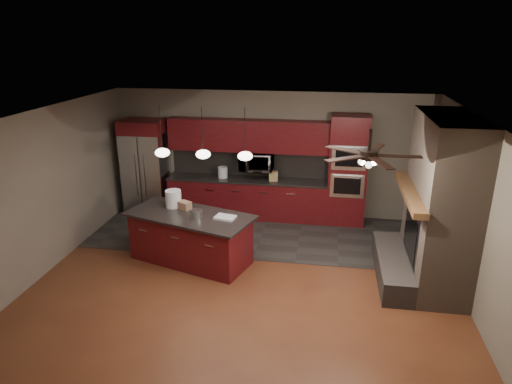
% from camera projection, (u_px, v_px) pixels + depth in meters
% --- Properties ---
extents(ground, '(7.00, 7.00, 0.00)m').
position_uv_depth(ground, '(247.00, 277.00, 7.87)').
color(ground, brown).
rests_on(ground, ground).
extents(ceiling, '(7.00, 6.00, 0.02)m').
position_uv_depth(ceiling, '(246.00, 115.00, 6.94)').
color(ceiling, white).
rests_on(ceiling, back_wall).
extents(back_wall, '(7.00, 0.02, 2.80)m').
position_uv_depth(back_wall, '(270.00, 154.00, 10.20)').
color(back_wall, slate).
rests_on(back_wall, ground).
extents(right_wall, '(0.02, 6.00, 2.80)m').
position_uv_depth(right_wall, '(475.00, 214.00, 6.88)').
color(right_wall, slate).
rests_on(right_wall, ground).
extents(left_wall, '(0.02, 6.00, 2.80)m').
position_uv_depth(left_wall, '(49.00, 190.00, 7.93)').
color(left_wall, slate).
rests_on(left_wall, ground).
extents(slate_tile_patch, '(7.00, 2.40, 0.01)m').
position_uv_depth(slate_tile_patch, '(262.00, 233.00, 9.54)').
color(slate_tile_patch, '#2F2C2A').
rests_on(slate_tile_patch, ground).
extents(fireplace_column, '(1.30, 2.10, 2.80)m').
position_uv_depth(fireplace_column, '(436.00, 209.00, 7.36)').
color(fireplace_column, '#715F51').
rests_on(fireplace_column, ground).
extents(back_cabinetry, '(3.59, 0.64, 2.20)m').
position_uv_depth(back_cabinetry, '(248.00, 178.00, 10.20)').
color(back_cabinetry, '#5D1114').
rests_on(back_cabinetry, ground).
extents(oven_tower, '(0.80, 0.63, 2.38)m').
position_uv_depth(oven_tower, '(347.00, 171.00, 9.73)').
color(oven_tower, '#5D1114').
rests_on(oven_tower, ground).
extents(microwave, '(0.73, 0.41, 0.50)m').
position_uv_depth(microwave, '(257.00, 161.00, 10.04)').
color(microwave, silver).
rests_on(microwave, back_cabinetry).
extents(refrigerator, '(0.93, 0.75, 2.17)m').
position_uv_depth(refrigerator, '(146.00, 167.00, 10.37)').
color(refrigerator, silver).
rests_on(refrigerator, ground).
extents(kitchen_island, '(2.47, 1.67, 0.92)m').
position_uv_depth(kitchen_island, '(191.00, 238.00, 8.27)').
color(kitchen_island, '#5D1114').
rests_on(kitchen_island, ground).
extents(white_bucket, '(0.32, 0.32, 0.32)m').
position_uv_depth(white_bucket, '(173.00, 199.00, 8.43)').
color(white_bucket, silver).
rests_on(white_bucket, kitchen_island).
extents(paint_can, '(0.22, 0.22, 0.14)m').
position_uv_depth(paint_can, '(196.00, 214.00, 7.96)').
color(paint_can, '#A2A1A6').
rests_on(paint_can, kitchen_island).
extents(paint_tray, '(0.39, 0.31, 0.04)m').
position_uv_depth(paint_tray, '(225.00, 217.00, 7.95)').
color(paint_tray, silver).
rests_on(paint_tray, kitchen_island).
extents(cardboard_box, '(0.28, 0.25, 0.14)m').
position_uv_depth(cardboard_box, '(185.00, 205.00, 8.35)').
color(cardboard_box, '#8D6348').
rests_on(cardboard_box, kitchen_island).
extents(counter_bucket, '(0.25, 0.25, 0.24)m').
position_uv_depth(counter_bucket, '(223.00, 172.00, 10.20)').
color(counter_bucket, white).
rests_on(counter_bucket, back_cabinetry).
extents(counter_box, '(0.21, 0.18, 0.21)m').
position_uv_depth(counter_box, '(273.00, 176.00, 9.99)').
color(counter_box, tan).
rests_on(counter_box, back_cabinetry).
extents(pendant_left, '(0.26, 0.26, 0.92)m').
position_uv_depth(pendant_left, '(162.00, 152.00, 8.12)').
color(pendant_left, black).
rests_on(pendant_left, ceiling).
extents(pendant_center, '(0.26, 0.26, 0.92)m').
position_uv_depth(pendant_center, '(203.00, 154.00, 8.00)').
color(pendant_center, black).
rests_on(pendant_center, ceiling).
extents(pendant_right, '(0.26, 0.26, 0.92)m').
position_uv_depth(pendant_right, '(245.00, 156.00, 7.89)').
color(pendant_right, black).
rests_on(pendant_right, ceiling).
extents(ceiling_fan, '(1.27, 1.33, 0.41)m').
position_uv_depth(ceiling_fan, '(369.00, 154.00, 6.04)').
color(ceiling_fan, black).
rests_on(ceiling_fan, ceiling).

